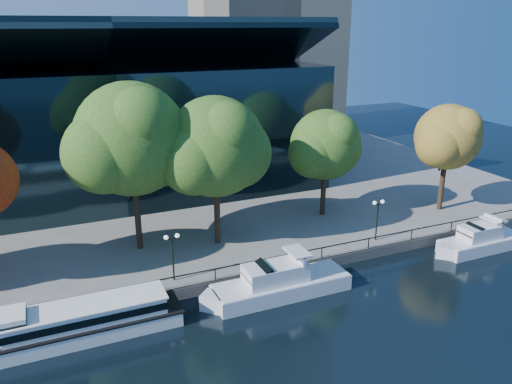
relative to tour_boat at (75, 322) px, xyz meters
name	(u,v)px	position (x,y,z in m)	size (l,w,h in m)	color
ground	(230,310)	(11.03, -1.03, -1.23)	(160.00, 160.00, 0.00)	black
promenade	(137,177)	(11.03, 35.35, -0.73)	(90.00, 67.08, 1.00)	slate
railing	(215,269)	(11.03, 2.22, 0.71)	(88.20, 0.08, 0.99)	black
convention_building	(107,128)	(7.03, 30.76, 7.27)	(50.00, 24.57, 21.43)	black
tour_boat	(75,322)	(0.00, 0.00, 0.00)	(15.26, 3.40, 2.90)	white
cruiser_near	(276,283)	(15.20, -0.51, -0.11)	(12.46, 3.21, 3.61)	silver
cruiser_far	(479,240)	(36.76, -0.67, -0.20)	(9.96, 2.76, 3.25)	silver
tree_2	(134,141)	(6.82, 10.66, 9.86)	(12.38, 10.15, 15.25)	black
tree_3	(218,149)	(13.84, 8.96, 8.91)	(11.33, 9.29, 13.87)	black
tree_4	(327,146)	(26.75, 11.40, 7.36)	(9.23, 7.57, 11.45)	black
tree_5	(449,138)	(39.57, 7.52, 7.83)	(8.80, 7.22, 11.75)	black
lamp_1	(172,247)	(7.93, 3.47, 2.75)	(1.26, 0.36, 4.03)	black
lamp_2	(378,211)	(27.76, 3.47, 2.75)	(1.26, 0.36, 4.03)	black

